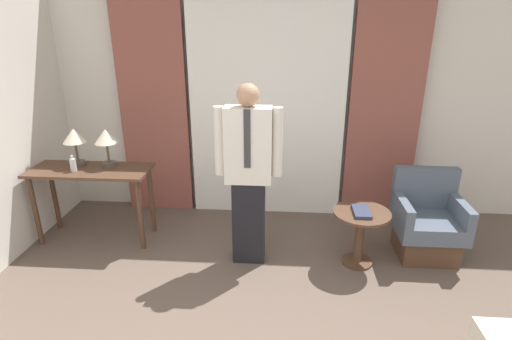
% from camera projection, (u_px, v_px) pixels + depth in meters
% --- Properties ---
extents(wall_back, '(10.00, 0.06, 2.70)m').
position_uv_depth(wall_back, '(268.00, 98.00, 4.52)').
color(wall_back, silver).
rests_on(wall_back, ground_plane).
extents(curtain_sheer_center, '(1.72, 0.06, 2.58)m').
position_uv_depth(curtain_sheer_center, '(267.00, 105.00, 4.42)').
color(curtain_sheer_center, white).
rests_on(curtain_sheer_center, ground_plane).
extents(curtain_drape_left, '(0.77, 0.06, 2.58)m').
position_uv_depth(curtain_drape_left, '(153.00, 104.00, 4.50)').
color(curtain_drape_left, brown).
rests_on(curtain_drape_left, ground_plane).
extents(curtain_drape_right, '(0.77, 0.06, 2.58)m').
position_uv_depth(curtain_drape_right, '(385.00, 107.00, 4.33)').
color(curtain_drape_right, brown).
rests_on(curtain_drape_right, ground_plane).
extents(desk, '(1.20, 0.47, 0.78)m').
position_uv_depth(desk, '(92.00, 181.00, 4.05)').
color(desk, '#4C3323').
rests_on(desk, ground_plane).
extents(table_lamp_left, '(0.23, 0.23, 0.38)m').
position_uv_depth(table_lamp_left, '(74.00, 138.00, 4.00)').
color(table_lamp_left, '#4C4238').
rests_on(table_lamp_left, desk).
extents(table_lamp_right, '(0.23, 0.23, 0.38)m').
position_uv_depth(table_lamp_right, '(106.00, 139.00, 3.98)').
color(table_lamp_right, '#4C4238').
rests_on(table_lamp_right, desk).
extents(bottle_near_edge, '(0.06, 0.06, 0.16)m').
position_uv_depth(bottle_near_edge, '(73.00, 165.00, 3.92)').
color(bottle_near_edge, silver).
rests_on(bottle_near_edge, desk).
extents(person, '(0.60, 0.20, 1.70)m').
position_uv_depth(person, '(248.00, 170.00, 3.56)').
color(person, black).
rests_on(person, ground_plane).
extents(armchair, '(0.61, 0.57, 0.83)m').
position_uv_depth(armchair, '(427.00, 224.00, 3.88)').
color(armchair, '#4C3323').
rests_on(armchair, ground_plane).
extents(side_table, '(0.52, 0.52, 0.54)m').
position_uv_depth(side_table, '(360.00, 229.00, 3.70)').
color(side_table, '#4C3323').
rests_on(side_table, ground_plane).
extents(book, '(0.15, 0.26, 0.03)m').
position_uv_depth(book, '(362.00, 212.00, 3.61)').
color(book, '#2D334C').
rests_on(book, side_table).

